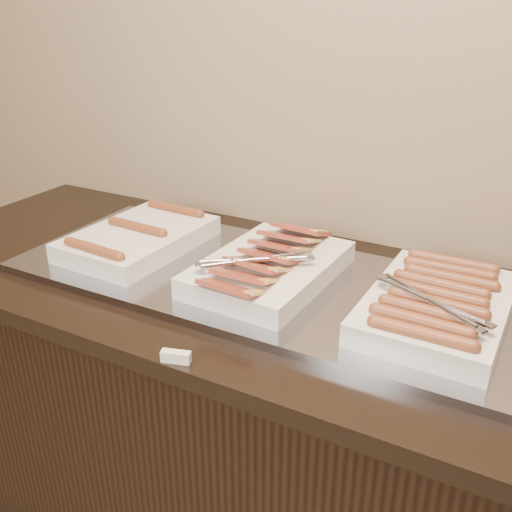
{
  "coord_description": "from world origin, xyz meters",
  "views": [
    {
      "loc": [
        0.55,
        1.06,
        1.52
      ],
      "look_at": [
        -0.03,
        2.13,
        0.97
      ],
      "focal_mm": 40.0,
      "sensor_mm": 36.0,
      "label": 1
    }
  ],
  "objects": [
    {
      "name": "dish_right",
      "position": [
        0.39,
        2.13,
        0.95
      ],
      "size": [
        0.28,
        0.4,
        0.08
      ],
      "rotation": [
        0.0,
        0.0,
        -0.02
      ],
      "color": "silver",
      "rests_on": "warming_tray"
    },
    {
      "name": "label_holder",
      "position": [
        -0.01,
        1.77,
        0.91
      ],
      "size": [
        0.06,
        0.03,
        0.02
      ],
      "primitive_type": "cube",
      "rotation": [
        0.0,
        0.0,
        0.29
      ],
      "color": "silver",
      "rests_on": "counter"
    },
    {
      "name": "counter",
      "position": [
        0.0,
        2.13,
        0.45
      ],
      "size": [
        2.06,
        0.76,
        0.9
      ],
      "color": "black",
      "rests_on": "ground"
    },
    {
      "name": "dish_center",
      "position": [
        0.0,
        2.13,
        0.95
      ],
      "size": [
        0.28,
        0.42,
        0.09
      ],
      "rotation": [
        0.0,
        0.0,
        -0.04
      ],
      "color": "silver",
      "rests_on": "warming_tray"
    },
    {
      "name": "dish_left",
      "position": [
        -0.38,
        2.13,
        0.95
      ],
      "size": [
        0.27,
        0.4,
        0.07
      ],
      "rotation": [
        0.0,
        0.0,
        -0.04
      ],
      "color": "silver",
      "rests_on": "warming_tray"
    },
    {
      "name": "warming_tray",
      "position": [
        -0.03,
        2.13,
        0.91
      ],
      "size": [
        1.2,
        0.5,
        0.02
      ],
      "primitive_type": "cube",
      "color": "#9496A1",
      "rests_on": "counter"
    }
  ]
}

